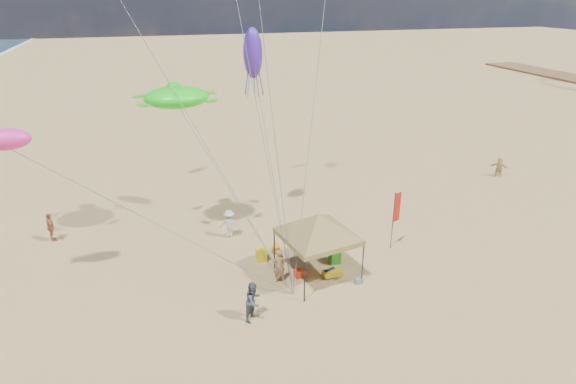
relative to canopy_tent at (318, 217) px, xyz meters
name	(u,v)px	position (x,y,z in m)	size (l,w,h in m)	color
ground	(307,299)	(-1.06, -1.67, -3.19)	(280.00, 280.00, 0.00)	tan
canopy_tent	(318,217)	(0.00, 0.00, 0.00)	(6.11, 6.11, 3.83)	black
feather_flag	(396,211)	(4.85, 1.48, -1.03)	(0.47, 0.20, 3.24)	black
cooler_red	(300,273)	(-0.78, 0.16, -3.00)	(0.54, 0.38, 0.38)	red
cooler_blue	(336,239)	(2.18, 2.90, -3.00)	(0.54, 0.38, 0.38)	#1529AC
bag_navy	(329,272)	(0.60, -0.12, -3.01)	(0.36, 0.36, 0.60)	#0C1937
bag_orange	(275,249)	(-1.31, 2.82, -3.01)	(0.36, 0.36, 0.60)	#CC710B
chair_green	(335,256)	(1.29, 0.92, -2.84)	(0.50, 0.50, 0.70)	#2F8F1A
chair_yellow	(261,254)	(-2.24, 2.17, -2.84)	(0.50, 0.50, 0.70)	yellow
crate_grey	(358,281)	(1.66, -1.16, -3.05)	(0.34, 0.30, 0.28)	slate
beach_cart	(332,273)	(0.70, -0.27, -2.99)	(0.90, 0.50, 0.24)	gold
person_near_a	(279,266)	(-1.88, 0.09, -2.34)	(0.62, 0.41, 1.70)	#A5825E
person_near_b	(254,301)	(-3.63, -2.35, -2.30)	(0.86, 0.67, 1.77)	#3B4751
person_near_c	(229,224)	(-3.33, 5.14, -2.37)	(1.05, 0.60, 1.63)	beige
person_far_a	(51,227)	(-12.77, 7.47, -2.35)	(0.98, 0.41, 1.66)	#AA5D41
person_far_c	(499,167)	(17.47, 8.94, -2.46)	(1.35, 0.43, 1.45)	tan
turtle_kite	(176,98)	(-5.52, 6.12, 4.59)	(3.24, 2.59, 1.08)	#1DF419
fish_kite	(5,140)	(-12.70, 2.74, 3.96)	(2.01, 1.01, 0.89)	#FF2BA0
squid_kite	(253,53)	(-1.29, 7.16, 6.50)	(1.02, 1.02, 2.66)	#4724AB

